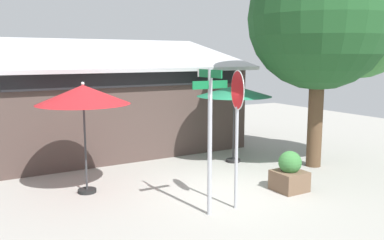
{
  "coord_description": "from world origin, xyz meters",
  "views": [
    {
      "loc": [
        -5.56,
        -7.94,
        3.25
      ],
      "look_at": [
        -0.22,
        1.2,
        1.6
      ],
      "focal_mm": 38.29,
      "sensor_mm": 36.0,
      "label": 1
    }
  ],
  "objects_px": {
    "street_sign_post": "(210,128)",
    "patio_umbrella_crimson_left": "(83,95)",
    "sidewalk_planter": "(290,173)",
    "shade_tree": "(328,21)",
    "stop_sign": "(237,112)",
    "patio_umbrella_forest_green_center": "(234,92)"
  },
  "relations": [
    {
      "from": "stop_sign",
      "to": "shade_tree",
      "type": "bearing_deg",
      "value": 19.37
    },
    {
      "from": "patio_umbrella_crimson_left",
      "to": "patio_umbrella_forest_green_center",
      "type": "distance_m",
      "value": 4.8
    },
    {
      "from": "street_sign_post",
      "to": "patio_umbrella_crimson_left",
      "type": "height_order",
      "value": "street_sign_post"
    },
    {
      "from": "street_sign_post",
      "to": "sidewalk_planter",
      "type": "bearing_deg",
      "value": 6.86
    },
    {
      "from": "street_sign_post",
      "to": "patio_umbrella_forest_green_center",
      "type": "distance_m",
      "value": 4.41
    },
    {
      "from": "patio_umbrella_crimson_left",
      "to": "patio_umbrella_forest_green_center",
      "type": "bearing_deg",
      "value": 7.06
    },
    {
      "from": "street_sign_post",
      "to": "patio_umbrella_forest_green_center",
      "type": "height_order",
      "value": "street_sign_post"
    },
    {
      "from": "patio_umbrella_crimson_left",
      "to": "sidewalk_planter",
      "type": "height_order",
      "value": "patio_umbrella_crimson_left"
    },
    {
      "from": "patio_umbrella_forest_green_center",
      "to": "shade_tree",
      "type": "height_order",
      "value": "shade_tree"
    },
    {
      "from": "stop_sign",
      "to": "patio_umbrella_crimson_left",
      "type": "relative_size",
      "value": 1.11
    },
    {
      "from": "sidewalk_planter",
      "to": "patio_umbrella_crimson_left",
      "type": "bearing_deg",
      "value": 151.43
    },
    {
      "from": "stop_sign",
      "to": "sidewalk_planter",
      "type": "bearing_deg",
      "value": 8.92
    },
    {
      "from": "street_sign_post",
      "to": "sidewalk_planter",
      "type": "height_order",
      "value": "street_sign_post"
    },
    {
      "from": "stop_sign",
      "to": "sidewalk_planter",
      "type": "xyz_separation_m",
      "value": [
        1.83,
        0.29,
        -1.67
      ]
    },
    {
      "from": "stop_sign",
      "to": "shade_tree",
      "type": "relative_size",
      "value": 0.47
    },
    {
      "from": "patio_umbrella_crimson_left",
      "to": "shade_tree",
      "type": "distance_m",
      "value": 7.12
    },
    {
      "from": "street_sign_post",
      "to": "patio_umbrella_forest_green_center",
      "type": "bearing_deg",
      "value": 47.58
    },
    {
      "from": "patio_umbrella_crimson_left",
      "to": "sidewalk_planter",
      "type": "relative_size",
      "value": 2.7
    },
    {
      "from": "patio_umbrella_forest_green_center",
      "to": "shade_tree",
      "type": "xyz_separation_m",
      "value": [
        2.01,
        -1.72,
        2.05
      ]
    },
    {
      "from": "patio_umbrella_forest_green_center",
      "to": "sidewalk_planter",
      "type": "distance_m",
      "value": 3.45
    },
    {
      "from": "patio_umbrella_forest_green_center",
      "to": "patio_umbrella_crimson_left",
      "type": "bearing_deg",
      "value": -172.94
    },
    {
      "from": "street_sign_post",
      "to": "patio_umbrella_crimson_left",
      "type": "relative_size",
      "value": 1.13
    }
  ]
}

